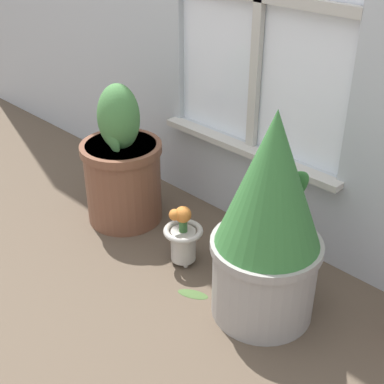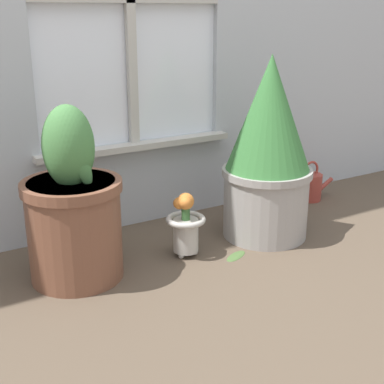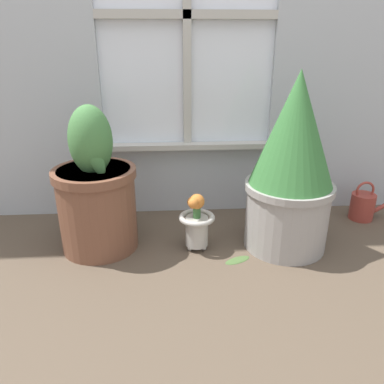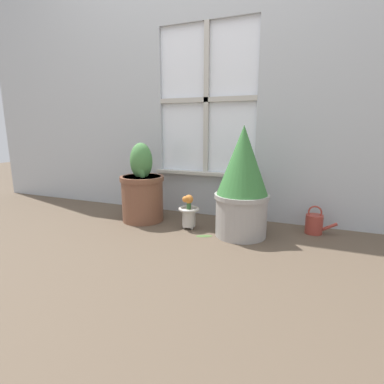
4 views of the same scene
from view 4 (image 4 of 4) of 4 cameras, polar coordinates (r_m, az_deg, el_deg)
The scene contains 7 objects.
ground_plane at distance 2.00m, azimuth -2.44°, elevation -7.99°, with size 10.00×10.00×0.00m, color brown.
wall_with_window at distance 2.44m, azimuth 2.98°, elevation 25.78°, with size 4.40×0.10×2.50m.
potted_plant_left at distance 2.26m, azimuth -9.45°, elevation 0.31°, with size 0.32×0.32×0.58m.
potted_plant_right at distance 1.91m, azimuth 9.54°, elevation 1.64°, with size 0.35×0.35×0.71m.
flower_vase at distance 2.07m, azimuth -0.64°, elevation -3.77°, with size 0.14×0.14×0.24m.
watering_can at distance 2.15m, azimuth 22.28°, elevation -5.59°, with size 0.20×0.11×0.19m.
fallen_leaf at distance 1.96m, azimuth 2.36°, elevation -8.28°, with size 0.12×0.09×0.01m.
Camera 4 is at (0.79, -1.71, 0.69)m, focal length 28.00 mm.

